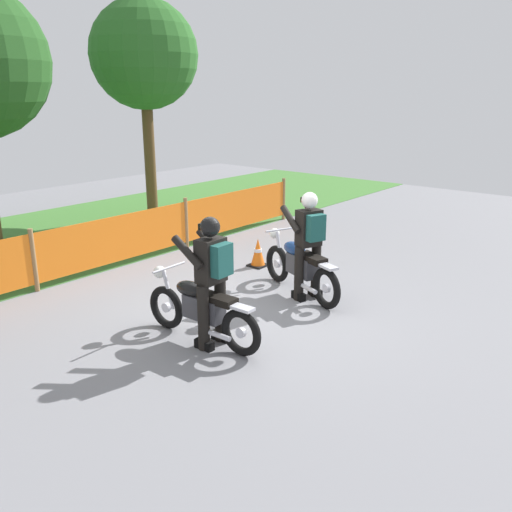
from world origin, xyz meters
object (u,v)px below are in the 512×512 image
(rider_trailing, at_px, (212,275))
(traffic_cone, at_px, (258,253))
(rider_lead, at_px, (309,240))
(motorcycle_trailing, at_px, (200,309))
(motorcycle_lead, at_px, (300,266))

(rider_trailing, xyz_separation_m, traffic_cone, (2.90, 1.64, -0.69))
(traffic_cone, bearing_deg, rider_trailing, -150.48)
(rider_lead, distance_m, traffic_cone, 1.93)
(motorcycle_trailing, height_order, traffic_cone, motorcycle_trailing)
(motorcycle_trailing, distance_m, traffic_cone, 3.25)
(rider_trailing, bearing_deg, rider_lead, -91.78)
(motorcycle_lead, bearing_deg, motorcycle_trailing, 110.67)
(rider_lead, relative_size, traffic_cone, 3.19)
(motorcycle_lead, bearing_deg, traffic_cone, -4.98)
(motorcycle_trailing, bearing_deg, rider_lead, -97.35)
(motorcycle_lead, relative_size, traffic_cone, 3.64)
(traffic_cone, bearing_deg, motorcycle_lead, -115.55)
(rider_lead, distance_m, rider_trailing, 2.14)
(rider_trailing, bearing_deg, traffic_cone, -62.45)
(motorcycle_lead, distance_m, rider_trailing, 2.28)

